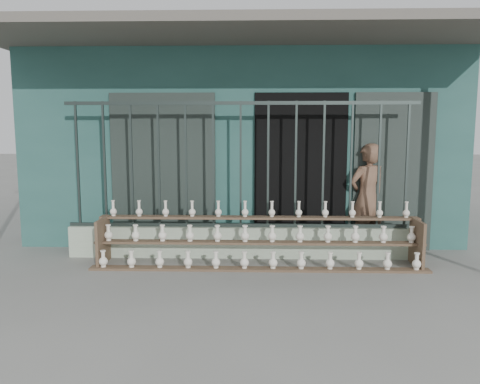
{
  "coord_description": "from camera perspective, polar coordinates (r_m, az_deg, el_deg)",
  "views": [
    {
      "loc": [
        0.19,
        -5.35,
        1.85
      ],
      "look_at": [
        0.0,
        1.0,
        1.0
      ],
      "focal_mm": 35.0,
      "sensor_mm": 36.0,
      "label": 1
    }
  ],
  "objects": [
    {
      "name": "shelf_rack",
      "position": [
        6.42,
        2.27,
        -5.81
      ],
      "size": [
        4.5,
        0.68,
        0.85
      ],
      "color": "brown",
      "rests_on": "ground"
    },
    {
      "name": "ground",
      "position": [
        5.67,
        -0.3,
        -11.44
      ],
      "size": [
        60.0,
        60.0,
        0.0
      ],
      "primitive_type": "plane",
      "color": "slate"
    },
    {
      "name": "security_fence",
      "position": [
        6.68,
        0.08,
        3.31
      ],
      "size": [
        5.0,
        0.04,
        1.8
      ],
      "color": "#283330",
      "rests_on": "parapet_wall"
    },
    {
      "name": "parapet_wall",
      "position": [
        6.85,
        0.07,
        -6.1
      ],
      "size": [
        5.0,
        0.2,
        0.45
      ],
      "primitive_type": "cube",
      "color": "#AFC1A6",
      "rests_on": "ground"
    },
    {
      "name": "elderly_woman",
      "position": [
        7.31,
        15.23,
        -0.72
      ],
      "size": [
        0.71,
        0.59,
        1.65
      ],
      "primitive_type": "imported",
      "rotation": [
        0.0,
        0.0,
        3.52
      ],
      "color": "brown",
      "rests_on": "ground"
    },
    {
      "name": "workshop_building",
      "position": [
        9.59,
        0.6,
        6.25
      ],
      "size": [
        7.4,
        6.6,
        3.21
      ],
      "color": "#27534D",
      "rests_on": "ground"
    }
  ]
}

